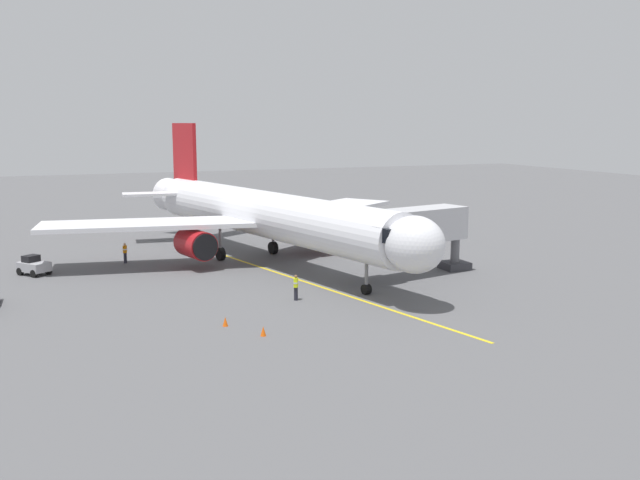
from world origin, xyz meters
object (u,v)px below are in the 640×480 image
object	(u,v)px
ground_crew_wing_walker	(344,237)
safety_cone_nose_left	(225,321)
safety_cone_nose_right	(263,331)
airplane	(263,215)
tug_near_nose	(34,266)
jet_bridge	(402,229)
ground_crew_marshaller	(296,287)
ground_crew_loader	(125,253)

from	to	relation	value
ground_crew_wing_walker	safety_cone_nose_left	world-z (taller)	ground_crew_wing_walker
safety_cone_nose_left	safety_cone_nose_right	xyz separation A→B (m)	(-1.43, 2.64, 0.00)
airplane	safety_cone_nose_right	world-z (taller)	airplane
tug_near_nose	safety_cone_nose_right	bearing A→B (deg)	117.65
ground_crew_wing_walker	tug_near_nose	xyz separation A→B (m)	(27.12, 2.28, -0.18)
airplane	jet_bridge	bearing A→B (deg)	127.99
safety_cone_nose_left	airplane	bearing A→B (deg)	-114.51
ground_crew_wing_walker	tug_near_nose	world-z (taller)	ground_crew_wing_walker
ground_crew_wing_walker	jet_bridge	bearing A→B (deg)	83.56
ground_crew_wing_walker	safety_cone_nose_right	world-z (taller)	ground_crew_wing_walker
airplane	ground_crew_wing_walker	bearing A→B (deg)	-155.66
ground_crew_wing_walker	ground_crew_marshaller	bearing A→B (deg)	56.96
ground_crew_wing_walker	tug_near_nose	distance (m)	27.22
jet_bridge	tug_near_nose	bearing A→B (deg)	-24.72
ground_crew_marshaller	ground_crew_wing_walker	world-z (taller)	same
jet_bridge	tug_near_nose	size ratio (longest dim) A/B	4.20
ground_crew_marshaller	tug_near_nose	distance (m)	21.86
tug_near_nose	safety_cone_nose_left	size ratio (longest dim) A/B	4.98
jet_bridge	safety_cone_nose_right	world-z (taller)	jet_bridge
ground_crew_marshaller	ground_crew_loader	size ratio (longest dim) A/B	1.00
airplane	ground_crew_wing_walker	size ratio (longest dim) A/B	23.39
ground_crew_marshaller	safety_cone_nose_left	world-z (taller)	ground_crew_marshaller
ground_crew_loader	safety_cone_nose_right	distance (m)	24.18
ground_crew_marshaller	ground_crew_wing_walker	distance (m)	20.69
ground_crew_marshaller	ground_crew_loader	bearing A→B (deg)	-62.83
ground_crew_marshaller	ground_crew_loader	world-z (taller)	same
airplane	ground_crew_wing_walker	xyz separation A→B (m)	(-9.28, -4.20, -3.12)
ground_crew_marshaller	airplane	bearing A→B (deg)	-98.67
airplane	safety_cone_nose_left	size ratio (longest dim) A/B	72.73
ground_crew_wing_walker	safety_cone_nose_left	size ratio (longest dim) A/B	3.11
jet_bridge	ground_crew_wing_walker	xyz separation A→B (m)	(-1.59, -14.04, -2.88)
ground_crew_loader	airplane	bearing A→B (deg)	160.05
jet_bridge	ground_crew_marshaller	bearing A→B (deg)	18.83
ground_crew_loader	safety_cone_nose_left	size ratio (longest dim) A/B	3.11
safety_cone_nose_right	ground_crew_loader	bearing A→B (deg)	-79.67
tug_near_nose	safety_cone_nose_right	size ratio (longest dim) A/B	4.98
airplane	ground_crew_wing_walker	distance (m)	10.65
ground_crew_loader	jet_bridge	bearing A→B (deg)	143.31
ground_crew_marshaller	safety_cone_nose_right	distance (m)	8.07
airplane	safety_cone_nose_right	size ratio (longest dim) A/B	72.73
airplane	ground_crew_loader	world-z (taller)	airplane
airplane	jet_bridge	xyz separation A→B (m)	(-7.69, 9.85, -0.24)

